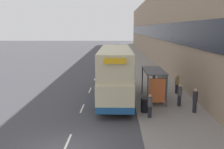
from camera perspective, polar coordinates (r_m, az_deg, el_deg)
pavement at (r=50.14m, az=5.53°, el=3.74°), size 5.00×93.00×0.14m
terrace_facade at (r=50.27m, az=10.27°, el=10.48°), size 3.10×93.00×12.11m
lane_mark_0 at (r=13.88m, az=-10.09°, el=-14.98°), size 0.12×2.00×0.01m
lane_mark_1 at (r=19.07m, az=-6.83°, el=-7.70°), size 0.12×2.00×0.01m
lane_mark_2 at (r=24.47m, az=-5.04°, el=-3.57°), size 0.12×2.00×0.01m
lane_mark_3 at (r=29.96m, az=-3.91°, el=-0.94°), size 0.12×2.00×0.01m
lane_mark_4 at (r=35.51m, az=-3.14°, el=0.88°), size 0.12×2.00×0.01m
lane_mark_5 at (r=41.09m, az=-2.57°, el=2.20°), size 0.12×2.00×0.01m
lane_mark_6 at (r=46.69m, az=-2.14°, el=3.20°), size 0.12×2.00×0.01m
bus_shelter at (r=20.33m, az=10.08°, el=-1.19°), size 1.60×4.20×2.48m
double_decker_bus_near at (r=20.88m, az=0.76°, el=0.43°), size 2.85×10.64×4.30m
car_0 at (r=57.54m, az=0.49°, el=5.44°), size 1.97×3.90×1.73m
pedestrian_at_shelter at (r=24.89m, az=9.55°, el=-1.20°), size 0.31×0.31×1.59m
pedestrian_1 at (r=19.52m, az=15.18°, el=-4.55°), size 0.33×0.33×1.67m
pedestrian_2 at (r=16.67m, az=8.64°, el=-7.06°), size 0.31×0.31×1.57m
pedestrian_3 at (r=18.33m, az=18.44°, el=-5.64°), size 0.34×0.34×1.71m
pedestrian_4 at (r=23.18m, az=14.63°, el=-2.03°), size 0.35×0.35×1.77m
litter_bin at (r=17.73m, az=7.45°, el=-6.88°), size 0.55×0.55×1.05m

